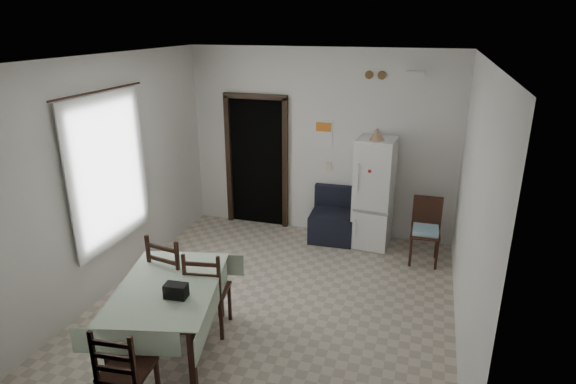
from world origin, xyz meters
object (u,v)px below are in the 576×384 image
Objects in this scene: fridge at (374,193)px; navy_seat at (333,215)px; corner_chair at (425,232)px; dining_chair_near_head at (127,368)px; dining_table at (171,319)px; dining_chair_far_right at (208,289)px; dining_chair_far_left at (177,276)px.

fridge reaches higher than navy_seat.
dining_chair_near_head is (-2.35, -3.63, 0.00)m from corner_chair.
corner_chair reaches higher than dining_table.
dining_chair_near_head is at bearing -97.93° from dining_table.
fridge is at bearing -116.90° from dining_chair_near_head.
dining_chair_far_right is 1.06× the size of dining_chair_near_head.
dining_chair_near_head is (-1.56, -4.00, -0.36)m from fridge.
dining_chair_far_left is 0.44m from dining_chair_far_right.
fridge is at bearing -115.79° from dining_chair_far_left.
dining_chair_far_left is (-0.22, 0.55, 0.16)m from dining_table.
dining_chair_far_right is (-1.44, -2.68, -0.33)m from fridge.
dining_table is at bearing 57.06° from dining_chair_far_right.
dining_table is (-2.43, -2.76, -0.08)m from corner_chair.
navy_seat is 0.82× the size of dining_chair_far_right.
corner_chair is at bearing -20.60° from fridge.
dining_chair_near_head reaches higher than dining_table.
dining_chair_near_head is (0.08, -0.86, 0.09)m from dining_table.
fridge is 1.53× the size of dining_chair_far_left.
navy_seat is at bearing -105.91° from dining_chair_far_left.
dining_chair_near_head is at bearing -105.76° from navy_seat.
fridge is 3.57m from dining_table.
corner_chair is (0.79, -0.37, -0.37)m from fridge.
fridge is 1.78× the size of corner_chair.
dining_table is 0.52m from dining_chair_far_right.
dining_table is (-1.03, -3.14, -0.02)m from navy_seat.
dining_table is at bearing -110.59° from navy_seat.
dining_chair_far_left is (-1.26, -2.59, 0.14)m from navy_seat.
dining_table is at bearing -112.80° from fridge.
corner_chair is at bearing -130.20° from dining_chair_far_left.
dining_chair_far_left is 1.45m from dining_chair_near_head.
dining_chair_far_right is at bearing 52.93° from dining_table.
fridge is 2.05× the size of navy_seat.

